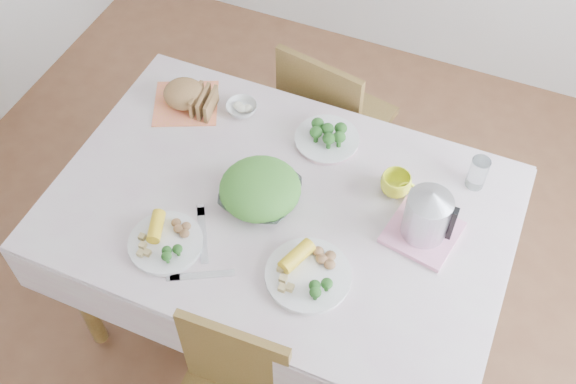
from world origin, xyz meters
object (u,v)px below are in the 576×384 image
at_px(dinner_plate_right, 308,276).
at_px(electric_kettle, 428,212).
at_px(salad_bowl, 260,195).
at_px(yellow_mug, 396,184).
at_px(chair_far, 338,113).
at_px(dining_table, 281,266).
at_px(dinner_plate_left, 166,243).

height_order(dinner_plate_right, electric_kettle, electric_kettle).
height_order(salad_bowl, yellow_mug, yellow_mug).
bearing_deg(chair_far, yellow_mug, 135.71).
bearing_deg(dinner_plate_right, dining_table, 130.76).
height_order(dining_table, yellow_mug, yellow_mug).
xyz_separation_m(dining_table, chair_far, (-0.06, 0.75, 0.09)).
xyz_separation_m(chair_far, salad_bowl, (-0.01, -0.76, 0.33)).
relative_size(salad_bowl, yellow_mug, 2.45).
height_order(dining_table, electric_kettle, electric_kettle).
xyz_separation_m(salad_bowl, yellow_mug, (0.40, 0.21, 0.01)).
bearing_deg(dinner_plate_left, dining_table, 46.65).
bearing_deg(dining_table, electric_kettle, 9.10).
relative_size(dining_table, dinner_plate_right, 5.26).
height_order(dining_table, chair_far, chair_far).
relative_size(yellow_mug, electric_kettle, 0.52).
height_order(chair_far, dinner_plate_left, chair_far).
bearing_deg(electric_kettle, dinner_plate_left, -154.92).
bearing_deg(electric_kettle, dining_table, -171.95).
relative_size(dining_table, electric_kettle, 7.02).
xyz_separation_m(salad_bowl, dinner_plate_right, (0.26, -0.21, -0.02)).
relative_size(dining_table, salad_bowl, 5.55).
xyz_separation_m(chair_far, yellow_mug, (0.39, -0.55, 0.34)).
height_order(dining_table, dinner_plate_right, dinner_plate_right).
bearing_deg(salad_bowl, yellow_mug, 27.83).
xyz_separation_m(dinner_plate_left, dinner_plate_right, (0.46, 0.07, 0.00)).
relative_size(dinner_plate_right, yellow_mug, 2.58).
xyz_separation_m(salad_bowl, electric_kettle, (0.53, 0.08, 0.09)).
height_order(chair_far, electric_kettle, electric_kettle).
bearing_deg(yellow_mug, salad_bowl, -152.17).
xyz_separation_m(chair_far, dinner_plate_left, (-0.21, -1.04, 0.31)).
height_order(dining_table, salad_bowl, salad_bowl).
xyz_separation_m(dining_table, dinner_plate_right, (0.19, -0.22, 0.40)).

